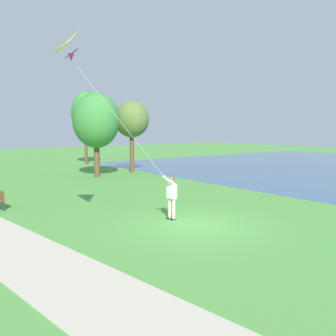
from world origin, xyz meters
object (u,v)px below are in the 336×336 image
person_kite_flyer (171,194)px  flying_kite (80,47)px  tree_lakeside_far (85,114)px  tree_lakeside_near (132,120)px  tree_behind_path (96,121)px

person_kite_flyer → flying_kite: flying_kite is taller
flying_kite → person_kite_flyer: bearing=6.0°
tree_lakeside_far → tree_lakeside_near: 9.13m
flying_kite → tree_behind_path: bearing=62.4°
person_kite_flyer → tree_lakeside_far: 25.01m
tree_lakeside_far → tree_behind_path: tree_lakeside_far is taller
tree_behind_path → tree_lakeside_far: bearing=69.8°
tree_lakeside_near → flying_kite: bearing=-126.4°
tree_lakeside_near → tree_lakeside_far: bearing=89.9°
person_kite_flyer → flying_kite: 6.48m
person_kite_flyer → tree_behind_path: 14.41m
tree_lakeside_near → person_kite_flyer: bearing=-116.0°
tree_behind_path → flying_kite: bearing=-117.6°
flying_kite → tree_lakeside_far: tree_lakeside_far is taller
tree_lakeside_far → tree_behind_path: size_ratio=1.18×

